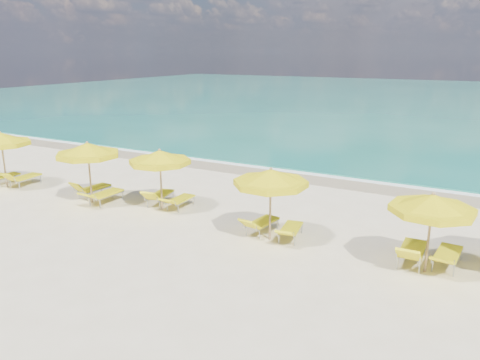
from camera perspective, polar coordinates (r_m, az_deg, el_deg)
The scene contains 20 objects.
ground_plane at distance 15.71m, azimuth -2.65°, elevation -5.50°, with size 120.00×120.00×0.00m, color beige.
ocean at distance 61.23m, azimuth 21.79°, elevation 9.10°, with size 120.00×80.00×0.30m, color #126755.
wet_sand_band at distance 22.05m, azimuth 7.42°, elevation 0.57°, with size 120.00×2.60×0.01m, color tan.
foam_line at distance 22.78m, azimuth 8.16°, elevation 1.02°, with size 120.00×1.20×0.03m, color white.
whitecap_near at distance 33.00m, azimuth 3.89°, elevation 5.61°, with size 14.00×0.36×0.05m, color white.
umbrella_1 at distance 21.99m, azimuth -27.14°, elevation 4.42°, with size 2.64×2.64×2.40m.
umbrella_2 at distance 18.35m, azimuth -18.08°, elevation 3.44°, with size 3.13×3.13×2.39m.
umbrella_3 at distance 16.99m, azimuth -9.75°, elevation 2.69°, with size 2.73×2.73×2.26m.
umbrella_4 at distance 13.93m, azimuth 3.77°, elevation 0.21°, with size 3.00×3.00×2.30m.
umbrella_5 at distance 12.79m, azimuth 22.41°, elevation -2.77°, with size 2.69×2.69×2.19m.
lounger_1_left at distance 22.90m, azimuth -26.85°, elevation 0.08°, with size 0.60×1.62×0.75m.
lounger_1_right at distance 22.21m, azimuth -24.74°, elevation -0.07°, with size 0.73×1.77×0.79m.
lounger_2_left at distance 19.52m, azimuth -17.42°, elevation -1.35°, with size 0.67×1.68×0.81m.
lounger_2_right at distance 18.57m, azimuth -16.09°, elevation -2.08°, with size 0.62×1.84×0.69m.
lounger_3_left at distance 18.00m, azimuth -9.73°, elevation -2.24°, with size 0.89×1.78×0.77m.
lounger_3_right at distance 17.44m, azimuth -7.30°, elevation -2.79°, with size 0.58×1.66×0.63m.
lounger_4_left at distance 15.01m, azimuth 2.67°, elevation -5.69°, with size 0.73×1.70×0.73m.
lounger_4_right at distance 14.59m, azimuth 6.18°, elevation -6.44°, with size 0.79×1.71×0.64m.
lounger_5_left at distance 13.75m, azimuth 20.20°, elevation -8.60°, with size 0.67×1.88×0.84m.
lounger_5_right at distance 13.88m, azimuth 23.91°, elevation -8.85°, with size 0.71×1.85×0.67m.
Camera 1 is at (7.71, -12.49, 5.61)m, focal length 35.00 mm.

